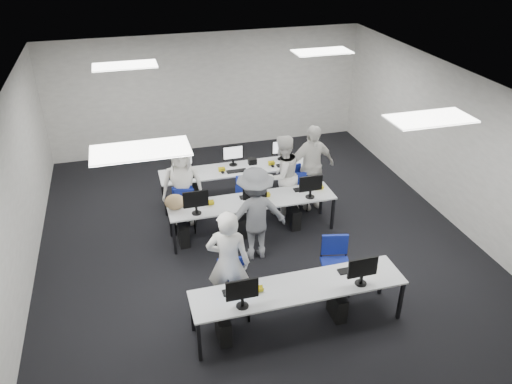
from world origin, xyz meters
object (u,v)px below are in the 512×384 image
object	(u,v)px
chair_4	(294,196)
student_1	(282,175)
chair_0	(234,298)
chair_2	(184,217)
chair_1	(335,274)
desk_front	(299,289)
chair_5	(187,210)
desk_mid	(252,203)
student_0	(228,263)
photographer	(255,214)
chair_7	(295,194)
student_2	(183,184)
chair_3	(252,205)
chair_6	(247,200)
student_3	(311,167)

from	to	relation	value
chair_4	student_1	size ratio (longest dim) A/B	0.54
chair_0	chair_2	bearing A→B (deg)	104.23
chair_1	desk_front	bearing A→B (deg)	-131.85
chair_5	desk_front	bearing A→B (deg)	-55.88
chair_0	desk_mid	bearing A→B (deg)	73.30
desk_mid	chair_0	size ratio (longest dim) A/B	3.48
student_0	photographer	bearing A→B (deg)	-101.76
chair_7	student_1	xyz separation A→B (m)	(-0.35, -0.15, 0.58)
chair_4	student_2	bearing A→B (deg)	171.62
chair_0	student_0	bearing A→B (deg)	121.10
chair_3	chair_7	distance (m)	1.00
chair_6	student_3	size ratio (longest dim) A/B	0.54
chair_1	chair_6	distance (m)	2.80
chair_5	student_1	xyz separation A→B (m)	(1.97, -0.13, 0.59)
desk_mid	student_3	distance (m)	1.61
chair_7	photographer	distance (m)	2.06
chair_5	student_1	bearing A→B (deg)	10.86
chair_4	student_3	distance (m)	0.72
chair_1	student_0	distance (m)	1.90
student_0	photographer	world-z (taller)	student_0
desk_front	chair_3	bearing A→B (deg)	87.27
chair_5	photographer	size ratio (longest dim) A/B	0.48
chair_4	chair_5	bearing A→B (deg)	172.94
chair_7	student_2	xyz separation A→B (m)	(-2.35, 0.04, 0.56)
chair_7	photographer	xyz separation A→B (m)	(-1.28, -1.49, 0.61)
student_0	chair_6	bearing A→B (deg)	-90.73
chair_5	student_2	bearing A→B (deg)	135.78
desk_front	chair_1	bearing A→B (deg)	35.79
chair_4	chair_6	world-z (taller)	chair_6
chair_7	desk_front	bearing A→B (deg)	-105.42
desk_front	chair_3	world-z (taller)	chair_3
student_1	chair_5	bearing A→B (deg)	-24.40
desk_front	chair_2	size ratio (longest dim) A/B	3.77
chair_2	photographer	world-z (taller)	photographer
desk_mid	chair_1	bearing A→B (deg)	-65.93
photographer	chair_5	bearing A→B (deg)	-55.38
chair_0	chair_7	world-z (taller)	chair_0
chair_0	chair_7	size ratio (longest dim) A/B	1.05
chair_1	student_1	size ratio (longest dim) A/B	0.54
chair_5	student_2	distance (m)	0.57
chair_6	student_2	size ratio (longest dim) A/B	0.59
chair_1	chair_6	xyz separation A→B (m)	(-0.79, 2.68, 0.02)
student_2	photographer	size ratio (longest dim) A/B	0.95
desk_front	student_1	distance (m)	3.31
student_2	student_0	bearing A→B (deg)	-71.74
desk_mid	chair_5	world-z (taller)	chair_5
chair_3	photographer	bearing A→B (deg)	-105.30
desk_mid	chair_6	distance (m)	0.81
chair_2	chair_3	world-z (taller)	chair_3
chair_0	student_0	size ratio (longest dim) A/B	0.51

